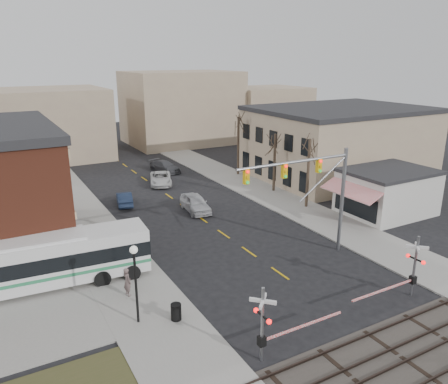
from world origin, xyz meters
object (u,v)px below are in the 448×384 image
at_px(pedestrian_far, 113,261).
at_px(rr_crossing_west, 269,323).
at_px(transit_bus, 45,261).
at_px(rr_crossing_east, 410,269).
at_px(car_b, 124,199).
at_px(car_c, 161,178).
at_px(street_lamp, 135,269).
at_px(car_a, 195,203).
at_px(trash_bin, 176,312).
at_px(car_d, 165,167).
at_px(traffic_signal_mast, 316,183).
at_px(pedestrian_near, 127,282).

bearing_deg(pedestrian_far, rr_crossing_west, -99.63).
relative_size(transit_bus, rr_crossing_east, 2.36).
distance_m(rr_crossing_east, car_b, 27.78).
xyz_separation_m(car_b, car_c, (5.92, 5.20, 0.05)).
distance_m(street_lamp, car_a, 18.92).
bearing_deg(pedestrian_far, car_b, 41.18).
relative_size(car_c, pedestrian_far, 2.71).
xyz_separation_m(car_b, pedestrian_far, (-5.07, -14.19, 0.40)).
bearing_deg(street_lamp, car_b, 75.15).
xyz_separation_m(transit_bus, trash_bin, (5.75, -7.57, -1.29)).
bearing_deg(car_b, street_lamp, 86.98).
height_order(transit_bus, car_c, transit_bus).
height_order(street_lamp, car_a, street_lamp).
bearing_deg(car_a, car_d, 84.56).
relative_size(street_lamp, car_d, 0.94).
xyz_separation_m(car_a, car_c, (0.50, 10.40, -0.11)).
bearing_deg(traffic_signal_mast, street_lamp, -172.21).
bearing_deg(pedestrian_near, street_lamp, 161.76).
distance_m(traffic_signal_mast, pedestrian_near, 14.50).
height_order(rr_crossing_east, pedestrian_near, rr_crossing_east).
height_order(trash_bin, car_a, car_a).
bearing_deg(car_a, rr_crossing_east, -71.71).
distance_m(rr_crossing_west, car_d, 37.97).
relative_size(rr_crossing_west, trash_bin, 5.83).
bearing_deg(rr_crossing_east, street_lamp, 160.68).
bearing_deg(car_c, car_a, -73.30).
distance_m(car_c, car_d, 5.82).
distance_m(rr_crossing_west, car_a, 22.11).
distance_m(rr_crossing_west, car_b, 26.45).
xyz_separation_m(car_a, pedestrian_near, (-10.48, -12.19, 0.21)).
height_order(rr_crossing_east, pedestrian_far, rr_crossing_east).
bearing_deg(trash_bin, pedestrian_near, 111.79).
bearing_deg(transit_bus, car_b, 56.08).
distance_m(car_a, car_d, 15.91).
xyz_separation_m(car_d, pedestrian_far, (-13.59, -24.59, 0.36)).
bearing_deg(pedestrian_far, traffic_signal_mast, -46.85).
height_order(traffic_signal_mast, pedestrian_near, traffic_signal_mast).
xyz_separation_m(street_lamp, car_d, (13.96, 30.88, -2.68)).
relative_size(car_a, car_c, 0.94).
bearing_deg(street_lamp, transit_bus, 119.46).
distance_m(transit_bus, car_d, 30.00).
xyz_separation_m(transit_bus, car_b, (9.24, 13.74, -1.22)).
relative_size(car_c, pedestrian_near, 2.79).
bearing_deg(car_d, traffic_signal_mast, -106.92).
bearing_deg(rr_crossing_east, pedestrian_near, 150.57).
bearing_deg(transit_bus, rr_crossing_west, -56.11).
height_order(pedestrian_near, pedestrian_far, pedestrian_far).
bearing_deg(street_lamp, car_c, 66.15).
bearing_deg(car_a, pedestrian_near, -124.86).
height_order(street_lamp, pedestrian_far, street_lamp).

